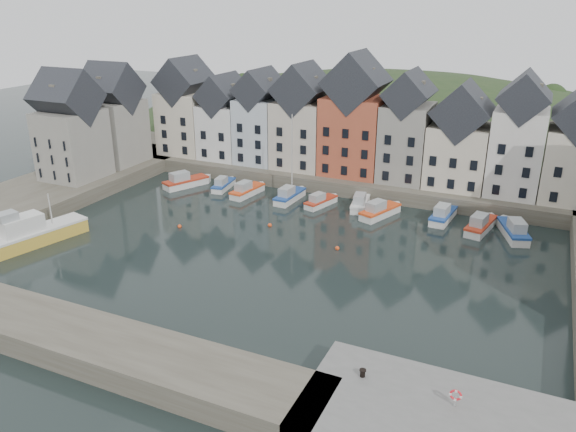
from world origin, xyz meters
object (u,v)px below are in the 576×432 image
Objects in this scene: boat_a at (185,182)px; life_ring_post at (456,396)px; large_vessel at (34,233)px; mooring_bollard at (363,373)px; boat_d at (289,196)px.

boat_a is 5.55× the size of life_ring_post.
life_ring_post is (48.80, -10.75, 1.51)m from large_vessel.
boat_d is at bearing 121.44° from mooring_bollard.
large_vessel reaches higher than boat_a.
mooring_bollard is at bearing -55.44° from boat_d.
large_vessel is 8.83× the size of life_ring_post.
large_vessel is 43.72m from mooring_bollard.
mooring_bollard is (42.48, -10.26, 0.95)m from large_vessel.
large_vessel reaches higher than life_ring_post.
life_ring_post is (6.32, -0.49, 0.55)m from mooring_bollard.
life_ring_post reaches higher than boat_a.
boat_d is 9.44× the size of life_ring_post.
life_ring_post is at bearing -13.51° from boat_a.
boat_a is 0.63× the size of large_vessel.
large_vessel is at bearing -73.89° from boat_a.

